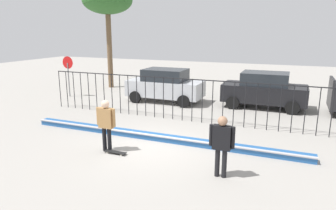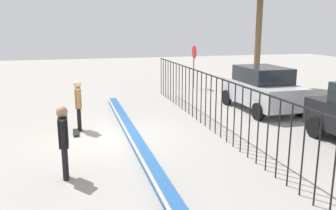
% 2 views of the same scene
% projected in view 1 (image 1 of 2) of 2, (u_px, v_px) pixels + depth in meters
% --- Properties ---
extents(ground_plane, '(60.00, 60.00, 0.00)m').
position_uv_depth(ground_plane, '(150.00, 145.00, 11.08)').
color(ground_plane, '#9E9991').
extents(bowl_coping_ledge, '(11.00, 0.40, 0.27)m').
position_uv_depth(bowl_coping_ledge, '(157.00, 137.00, 11.61)').
color(bowl_coping_ledge, '#235699').
rests_on(bowl_coping_ledge, ground).
extents(perimeter_fence, '(14.04, 0.04, 1.95)m').
position_uv_depth(perimeter_fence, '(182.00, 95.00, 13.90)').
color(perimeter_fence, black).
rests_on(perimeter_fence, ground).
extents(skateboarder, '(0.72, 0.27, 1.79)m').
position_uv_depth(skateboarder, '(106.00, 121.00, 10.34)').
color(skateboarder, black).
rests_on(skateboarder, ground).
extents(skateboard, '(0.80, 0.20, 0.07)m').
position_uv_depth(skateboard, '(115.00, 152.00, 10.32)').
color(skateboard, black).
rests_on(skateboard, ground).
extents(camera_operator, '(0.72, 0.27, 1.78)m').
position_uv_depth(camera_operator, '(222.00, 141.00, 8.47)').
color(camera_operator, black).
rests_on(camera_operator, ground).
extents(parked_car_silver, '(4.30, 2.12, 1.90)m').
position_uv_depth(parked_car_silver, '(165.00, 85.00, 17.69)').
color(parked_car_silver, '#B7BABF').
rests_on(parked_car_silver, ground).
extents(parked_car_black, '(4.30, 2.12, 1.90)m').
position_uv_depth(parked_car_black, '(264.00, 90.00, 16.31)').
color(parked_car_black, black).
rests_on(parked_car_black, ground).
extents(stop_sign, '(0.76, 0.07, 2.50)m').
position_uv_depth(stop_sign, '(68.00, 71.00, 18.95)').
color(stop_sign, slate).
rests_on(stop_sign, ground).
extents(palm_tree_short, '(3.45, 3.45, 7.01)m').
position_uv_depth(palm_tree_short, '(107.00, 2.00, 21.06)').
color(palm_tree_short, brown).
rests_on(palm_tree_short, ground).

